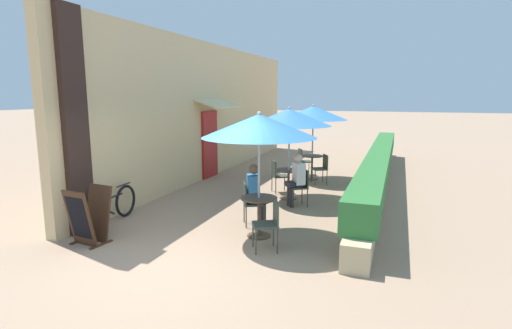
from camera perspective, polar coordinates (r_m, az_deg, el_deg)
The scene contains 19 objects.
ground_plane at distance 6.65m, azimuth -11.60°, elevation -13.31°, with size 120.00×120.00×0.00m, color #9E7F66.
cafe_facade_wall at distance 13.22m, azimuth -6.24°, elevation 7.66°, with size 0.98×13.63×4.20m.
planter_hedge at distance 12.09m, azimuth 17.15°, elevation -0.35°, with size 0.60×12.63×1.01m.
patio_table_near at distance 7.40m, azimuth 0.42°, elevation -6.54°, with size 0.68×0.68×0.75m.
patio_umbrella_near at distance 7.11m, azimuth 0.44°, elevation 5.55°, with size 2.07×2.07×2.32m.
cafe_chair_near_left at distance 6.76m, azimuth 1.94°, elevation -8.04°, with size 0.54×0.54×0.87m.
cafe_chair_near_right at distance 8.03m, azimuth -0.84°, elevation -5.12°, with size 0.54×0.54×0.87m.
seated_patron_near_right at distance 8.00m, azimuth -0.05°, elevation -3.91°, with size 0.50×0.47×1.25m.
patio_table_mid at distance 10.09m, azimuth 4.66°, elevation -2.09°, with size 0.68×0.68×0.75m.
patio_umbrella_mid at distance 9.89m, azimuth 4.79°, elevation 6.75°, with size 2.07×2.07×2.32m.
cafe_chair_mid_left at distance 9.49m, azimuth 6.42°, elevation -2.83°, with size 0.56×0.56×0.87m.
seated_patron_mid_left at distance 9.42m, azimuth 5.80°, elevation -1.86°, with size 0.51×0.49×1.25m.
cafe_chair_mid_right at distance 10.70m, azimuth 3.10°, elevation -1.32°, with size 0.56×0.56×0.87m.
patio_table_far at distance 12.50m, azimuth 8.01°, elevation 0.19°, with size 0.68×0.68×0.75m.
patio_umbrella_far at distance 12.34m, azimuth 8.18°, elevation 7.31°, with size 2.07×2.07×2.32m.
cafe_chair_far_left at distance 11.89m, azimuth 9.38°, elevation -0.30°, with size 0.55×0.55×0.87m.
cafe_chair_far_right at distance 13.12m, azimuth 6.77°, elevation 0.72°, with size 0.55×0.55×0.87m.
bicycle_leaning at distance 8.67m, azimuth -20.15°, elevation -5.67°, with size 0.17×1.76×0.78m.
menu_board at distance 7.67m, azimuth -22.73°, elevation -6.81°, with size 0.61×0.69×1.01m.
Camera 1 is at (3.26, -5.19, 2.61)m, focal length 28.00 mm.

